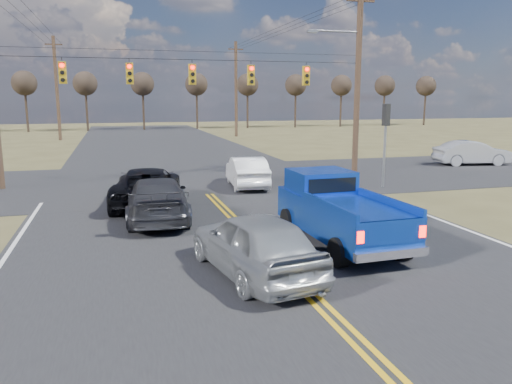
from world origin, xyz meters
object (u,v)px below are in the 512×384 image
object	(u,v)px
pickup_truck	(338,211)
white_car_queue	(247,172)
silver_suv	(254,243)
dgrey_car_queue	(157,199)
cross_car_east_near	(472,153)
black_suv	(147,186)

from	to	relation	value
pickup_truck	white_car_queue	bearing A→B (deg)	88.85
silver_suv	pickup_truck	bearing A→B (deg)	-158.02
silver_suv	dgrey_car_queue	size ratio (longest dim) A/B	0.90
silver_suv	white_car_queue	size ratio (longest dim) A/B	1.05
silver_suv	cross_car_east_near	bearing A→B (deg)	-150.15
black_suv	white_car_queue	size ratio (longest dim) A/B	1.23
pickup_truck	dgrey_car_queue	bearing A→B (deg)	136.30
white_car_queue	cross_car_east_near	size ratio (longest dim) A/B	0.95
white_car_queue	dgrey_car_queue	xyz separation A→B (m)	(-4.65, -5.50, 0.02)
white_car_queue	dgrey_car_queue	bearing A→B (deg)	55.60
silver_suv	white_car_queue	bearing A→B (deg)	-113.73
black_suv	cross_car_east_near	xyz separation A→B (m)	(20.40, 6.56, 0.01)
pickup_truck	dgrey_car_queue	distance (m)	6.42
silver_suv	cross_car_east_near	xyz separation A→B (m)	(18.49, 15.30, -0.02)
cross_car_east_near	silver_suv	bearing A→B (deg)	139.27
silver_suv	dgrey_car_queue	bearing A→B (deg)	-83.83
white_car_queue	dgrey_car_queue	size ratio (longest dim) A/B	0.86
dgrey_car_queue	white_car_queue	bearing A→B (deg)	-127.23
white_car_queue	cross_car_east_near	distance (m)	16.01
black_suv	dgrey_car_queue	xyz separation A→B (m)	(0.16, -2.59, -0.01)
black_suv	white_car_queue	world-z (taller)	black_suv
black_suv	dgrey_car_queue	distance (m)	2.59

